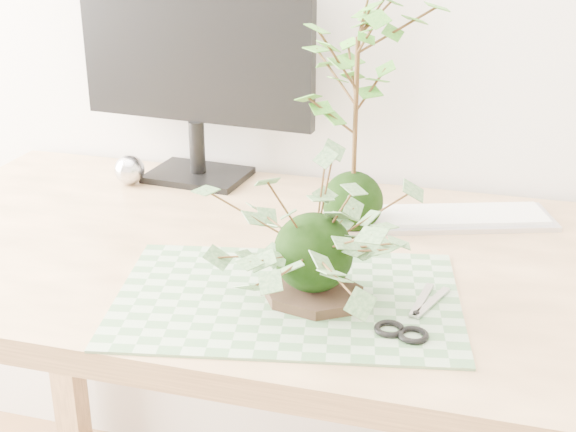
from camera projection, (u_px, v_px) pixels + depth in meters
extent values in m
cube|color=#DFB17B|center=(363.00, 273.00, 1.24)|extent=(1.60, 0.70, 0.04)
cube|color=#DFB17B|center=(62.00, 324.00, 1.82)|extent=(0.06, 0.06, 0.70)
cube|color=#4F7C4D|center=(287.00, 299.00, 1.11)|extent=(0.53, 0.40, 0.00)
cylinder|color=black|center=(313.00, 293.00, 1.11)|extent=(0.18, 0.18, 0.01)
sphere|color=black|center=(313.00, 252.00, 1.08)|extent=(0.11, 0.11, 0.11)
sphere|color=black|center=(353.00, 202.00, 1.32)|extent=(0.10, 0.10, 0.10)
cylinder|color=#3F2912|center=(356.00, 116.00, 1.27)|extent=(0.01, 0.01, 0.25)
cube|color=silver|center=(439.00, 219.00, 1.37)|extent=(0.40, 0.23, 0.01)
cube|color=white|center=(439.00, 215.00, 1.37)|extent=(0.37, 0.20, 0.01)
cube|color=black|center=(198.00, 175.00, 1.57)|extent=(0.20, 0.15, 0.01)
cylinder|color=black|center=(197.00, 147.00, 1.55)|extent=(0.03, 0.03, 0.10)
cube|color=black|center=(194.00, 42.00, 1.48)|extent=(0.47, 0.06, 0.30)
sphere|color=silver|center=(130.00, 170.00, 1.54)|extent=(0.06, 0.06, 0.06)
cube|color=#9A9A9A|center=(413.00, 300.00, 1.10)|extent=(0.02, 0.10, 0.00)
cube|color=#9A9A9A|center=(424.00, 301.00, 1.10)|extent=(0.04, 0.10, 0.00)
torus|color=black|center=(396.00, 331.00, 1.02)|extent=(0.05, 0.05, 0.01)
torus|color=black|center=(422.00, 335.00, 1.01)|extent=(0.05, 0.05, 0.01)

